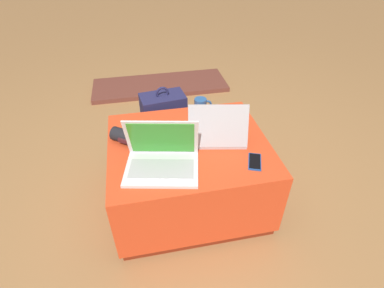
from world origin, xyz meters
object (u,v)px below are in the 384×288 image
wrist_brace (128,137)px  coffee_mug (201,105)px  laptop_far (217,132)px  laptop_near (162,158)px  cell_phone (255,162)px  backpack (164,125)px

wrist_brace → coffee_mug: coffee_mug is taller
laptop_far → wrist_brace: laptop_far is taller
laptop_near → wrist_brace: (-0.16, 0.24, -0.01)m
coffee_mug → laptop_near: bearing=-123.1°
cell_phone → backpack: 0.90m
laptop_near → coffee_mug: 0.57m
laptop_far → coffee_mug: bearing=-75.2°
laptop_near → cell_phone: bearing=4.3°
laptop_near → backpack: laptop_near is taller
coffee_mug → wrist_brace: bearing=-153.0°
cell_phone → laptop_near: bearing=13.2°
laptop_far → backpack: laptop_far is taller
laptop_near → wrist_brace: 0.29m
backpack → coffee_mug: bearing=126.7°
backpack → laptop_far: bearing=106.9°
coffee_mug → laptop_far: bearing=-86.3°
laptop_far → coffee_mug: (-0.02, 0.31, -0.00)m
laptop_far → backpack: bearing=-54.6°
cell_phone → wrist_brace: wrist_brace is taller
cell_phone → coffee_mug: coffee_mug is taller
cell_phone → wrist_brace: bearing=-4.3°
wrist_brace → coffee_mug: bearing=27.0°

